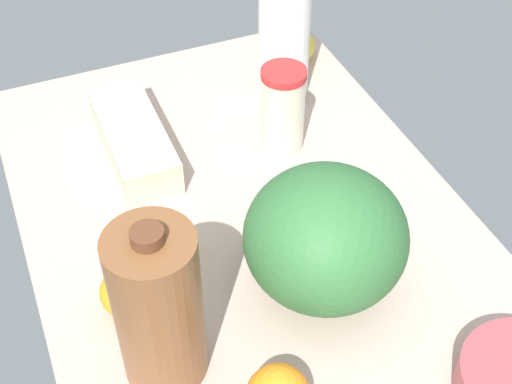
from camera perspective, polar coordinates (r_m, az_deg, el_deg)
The scene contains 9 objects.
countertop at distance 125.37cm, azimuth 0.00°, elevation -3.79°, with size 120.00×76.00×3.00cm, color #B89D8F.
milk_jug at distance 148.54cm, azimuth 2.27°, elevation 12.21°, with size 10.58×10.58×27.96cm.
tumbler_cup at distance 136.09cm, azimuth 2.15°, elevation 6.64°, with size 8.60×8.60×17.61cm.
watermelon at distance 109.37cm, azimuth 5.58°, elevation -3.65°, with size 25.46×25.46×21.74cm, color #2F6634.
egg_carton at distance 139.49cm, azimuth -9.77°, elevation 4.23°, with size 29.58×10.71×7.07cm, color beige.
chocolate_milk_jug at distance 97.80cm, azimuth -7.82°, elevation -9.21°, with size 12.18×12.18×28.85cm.
lemon_far_back at distance 164.04cm, azimuth 3.44°, elevation 11.56°, with size 7.19×7.19×7.19cm, color yellow.
lemon_beside_bowl at distance 118.64cm, azimuth -7.31°, elevation -3.90°, with size 7.98×7.98×7.98cm, color yellow.
orange_by_jug at distance 112.68cm, azimuth -10.42°, elevation -7.89°, with size 7.92×7.92×7.92cm, color orange.
Camera 1 is at (-77.76, 32.54, 94.30)cm, focal length 50.00 mm.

